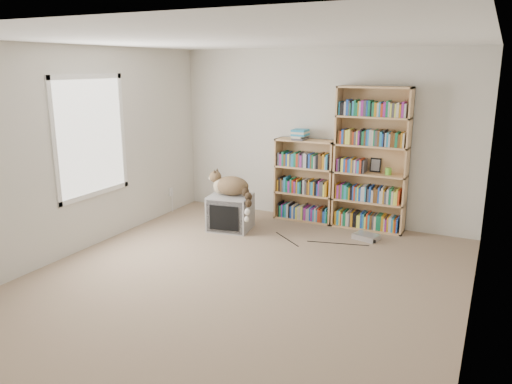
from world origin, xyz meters
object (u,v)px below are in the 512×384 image
at_px(cat, 234,189).
at_px(dvd_player, 366,237).
at_px(crt_tv, 231,212).
at_px(bookcase_tall, 371,164).
at_px(bookcase_short, 305,184).

distance_m(cat, dvd_player, 1.91).
relative_size(crt_tv, dvd_player, 2.02).
bearing_deg(cat, bookcase_tall, 19.84).
bearing_deg(bookcase_tall, crt_tv, -152.89).
xyz_separation_m(crt_tv, bookcase_short, (0.78, 0.89, 0.31)).
height_order(crt_tv, cat, cat).
bearing_deg(crt_tv, bookcase_short, 39.66).
bearing_deg(crt_tv, dvd_player, 3.38).
height_order(crt_tv, dvd_player, crt_tv).
height_order(cat, bookcase_short, bookcase_short).
height_order(cat, dvd_player, cat).
height_order(bookcase_tall, dvd_player, bookcase_tall).
xyz_separation_m(bookcase_tall, dvd_player, (0.10, -0.48, -0.90)).
distance_m(crt_tv, bookcase_tall, 2.08).
relative_size(bookcase_tall, dvd_player, 6.27).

